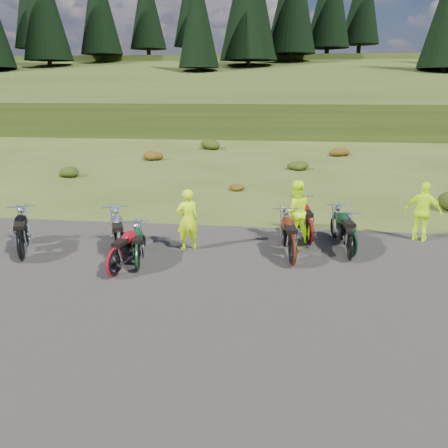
# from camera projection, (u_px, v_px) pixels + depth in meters

# --- Properties ---
(ground) EXTENTS (300.00, 300.00, 0.00)m
(ground) POSITION_uv_depth(u_px,v_px,m) (216.00, 278.00, 10.42)
(ground) COLOR #334517
(ground) RESTS_ON ground
(gravel_pad) EXTENTS (20.00, 12.00, 0.04)m
(gravel_pad) POSITION_uv_depth(u_px,v_px,m) (202.00, 321.00, 8.53)
(gravel_pad) COLOR black
(gravel_pad) RESTS_ON ground
(hill_slope) EXTENTS (300.00, 45.97, 9.37)m
(hill_slope) POSITION_uv_depth(u_px,v_px,m) (267.00, 120.00, 57.74)
(hill_slope) COLOR #2C3B13
(hill_slope) RESTS_ON ground
(hill_plateau) EXTENTS (300.00, 90.00, 9.17)m
(hill_plateau) POSITION_uv_depth(u_px,v_px,m) (272.00, 103.00, 114.52)
(hill_plateau) COLOR #2C3B13
(hill_plateau) RESTS_ON ground
(conifer_17) EXTENTS (7.04, 7.04, 18.00)m
(conifer_17) POSITION_uv_depth(u_px,v_px,m) (43.00, 2.00, 63.21)
(conifer_17) COLOR black
(conifer_17) RESTS_ON ground
(conifer_18) EXTENTS (6.60, 6.60, 17.00)m
(conifer_18) POSITION_uv_depth(u_px,v_px,m) (98.00, 3.00, 68.01)
(conifer_18) COLOR black
(conifer_18) RESTS_ON ground
(conifer_19) EXTENTS (6.16, 6.16, 16.00)m
(conifer_19) POSITION_uv_depth(u_px,v_px,m) (146.00, 4.00, 72.81)
(conifer_19) COLOR black
(conifer_19) RESTS_ON ground
(conifer_20) EXTENTS (5.72, 5.72, 15.00)m
(conifer_20) POSITION_uv_depth(u_px,v_px,m) (189.00, 8.00, 77.72)
(conifer_20) COLOR black
(conifer_20) RESTS_ON ground
(conifer_21) EXTENTS (5.28, 5.28, 14.00)m
(conifer_21) POSITION_uv_depth(u_px,v_px,m) (198.00, 18.00, 54.94)
(conifer_21) COLOR black
(conifer_21) RESTS_ON ground
(shrub_1) EXTENTS (1.03, 1.03, 0.61)m
(shrub_1) POSITION_uv_depth(u_px,v_px,m) (68.00, 170.00, 22.04)
(shrub_1) COLOR black
(shrub_1) RESTS_ON ground
(shrub_2) EXTENTS (1.30, 1.30, 0.77)m
(shrub_2) POSITION_uv_depth(u_px,v_px,m) (152.00, 154.00, 26.71)
(shrub_2) COLOR #63300C
(shrub_2) RESTS_ON ground
(shrub_3) EXTENTS (1.56, 1.56, 0.92)m
(shrub_3) POSITION_uv_depth(u_px,v_px,m) (211.00, 143.00, 31.38)
(shrub_3) COLOR black
(shrub_3) RESTS_ON ground
(shrub_4) EXTENTS (0.77, 0.77, 0.45)m
(shrub_4) POSITION_uv_depth(u_px,v_px,m) (235.00, 185.00, 19.10)
(shrub_4) COLOR #63300C
(shrub_4) RESTS_ON ground
(shrub_5) EXTENTS (1.03, 1.03, 0.61)m
(shrub_5) POSITION_uv_depth(u_px,v_px,m) (297.00, 164.00, 23.77)
(shrub_5) COLOR black
(shrub_5) RESTS_ON ground
(shrub_6) EXTENTS (1.30, 1.30, 0.77)m
(shrub_6) POSITION_uv_depth(u_px,v_px,m) (339.00, 150.00, 28.44)
(shrub_6) COLOR #63300C
(shrub_6) RESTS_ON ground
(motorcycle_0) EXTENTS (1.69, 2.36, 1.19)m
(motorcycle_0) POSITION_uv_depth(u_px,v_px,m) (23.00, 261.00, 11.43)
(motorcycle_0) COLOR black
(motorcycle_0) RESTS_ON ground
(motorcycle_1) EXTENTS (0.97, 2.08, 1.05)m
(motorcycle_1) POSITION_uv_depth(u_px,v_px,m) (115.00, 277.00, 10.49)
(motorcycle_1) COLOR maroon
(motorcycle_1) RESTS_ON ground
(motorcycle_2) EXTENTS (1.10, 1.98, 0.99)m
(motorcycle_2) POSITION_uv_depth(u_px,v_px,m) (138.00, 271.00, 10.84)
(motorcycle_2) COLOR black
(motorcycle_2) RESTS_ON ground
(motorcycle_3) EXTENTS (1.58, 2.40, 1.20)m
(motorcycle_3) POSITION_uv_depth(u_px,v_px,m) (121.00, 263.00, 11.33)
(motorcycle_3) COLOR #B8B9BE
(motorcycle_3) RESTS_ON ground
(motorcycle_4) EXTENTS (1.04, 2.35, 1.19)m
(motorcycle_4) POSITION_uv_depth(u_px,v_px,m) (292.00, 266.00, 11.13)
(motorcycle_4) COLOR #4F190D
(motorcycle_4) RESTS_ON ground
(motorcycle_5) EXTENTS (0.79, 1.99, 1.02)m
(motorcycle_5) POSITION_uv_depth(u_px,v_px,m) (349.00, 261.00, 11.45)
(motorcycle_5) COLOR black
(motorcycle_5) RESTS_ON ground
(motorcycle_6) EXTENTS (1.07, 2.33, 1.18)m
(motorcycle_6) POSITION_uv_depth(u_px,v_px,m) (308.00, 246.00, 12.54)
(motorcycle_6) COLOR maroon
(motorcycle_6) RESTS_ON ground
(motorcycle_7) EXTENTS (1.10, 2.31, 1.16)m
(motorcycle_7) POSITION_uv_depth(u_px,v_px,m) (350.00, 258.00, 11.69)
(motorcycle_7) COLOR black
(motorcycle_7) RESTS_ON ground
(person_middle) EXTENTS (0.75, 0.67, 1.71)m
(person_middle) POSITION_uv_depth(u_px,v_px,m) (187.00, 221.00, 11.97)
(person_middle) COLOR #CEFF0D
(person_middle) RESTS_ON ground
(person_right_a) EXTENTS (1.04, 0.91, 1.82)m
(person_right_a) POSITION_uv_depth(u_px,v_px,m) (295.00, 212.00, 12.57)
(person_right_a) COLOR #CEFF0D
(person_right_a) RESTS_ON ground
(person_right_b) EXTENTS (1.11, 0.83, 1.75)m
(person_right_b) POSITION_uv_depth(u_px,v_px,m) (423.00, 213.00, 12.66)
(person_right_b) COLOR #CEFF0D
(person_right_b) RESTS_ON ground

